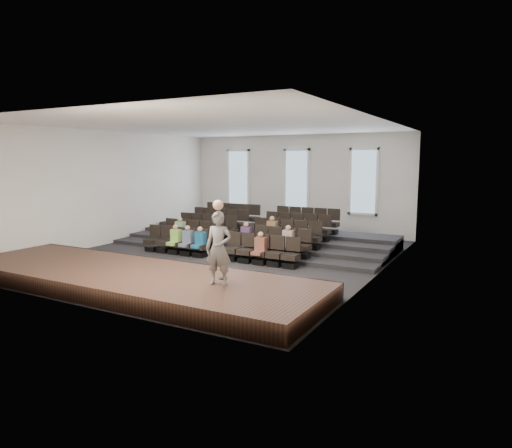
% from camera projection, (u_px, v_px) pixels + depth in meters
% --- Properties ---
extents(ground, '(14.00, 14.00, 0.00)m').
position_uv_depth(ground, '(224.00, 256.00, 17.85)').
color(ground, black).
rests_on(ground, ground).
extents(ceiling, '(12.00, 14.00, 0.02)m').
position_uv_depth(ceiling, '(223.00, 126.00, 17.16)').
color(ceiling, white).
rests_on(ceiling, ground).
extents(wall_back, '(12.00, 0.04, 5.00)m').
position_uv_depth(wall_back, '(297.00, 184.00, 23.60)').
color(wall_back, white).
rests_on(wall_back, ground).
extents(wall_front, '(12.00, 0.04, 5.00)m').
position_uv_depth(wall_front, '(72.00, 209.00, 11.41)').
color(wall_front, white).
rests_on(wall_front, ground).
extents(wall_left, '(0.04, 14.00, 5.00)m').
position_uv_depth(wall_left, '(110.00, 188.00, 20.37)').
color(wall_left, white).
rests_on(wall_left, ground).
extents(wall_right, '(0.04, 14.00, 5.00)m').
position_uv_depth(wall_right, '(381.00, 199.00, 14.64)').
color(wall_right, white).
rests_on(wall_right, ground).
extents(stage, '(11.80, 3.60, 0.50)m').
position_uv_depth(stage, '(130.00, 279.00, 13.39)').
color(stage, '#42291C').
rests_on(stage, ground).
extents(stage_lip, '(11.80, 0.06, 0.52)m').
position_uv_depth(stage_lip, '(169.00, 267.00, 14.93)').
color(stage_lip, black).
rests_on(stage_lip, ground).
extents(risers, '(11.80, 4.80, 0.60)m').
position_uv_depth(risers, '(262.00, 239.00, 20.58)').
color(risers, black).
rests_on(risers, ground).
extents(seating_rows, '(6.80, 4.70, 1.67)m').
position_uv_depth(seating_rows, '(244.00, 233.00, 19.10)').
color(seating_rows, black).
rests_on(seating_rows, ground).
extents(windows, '(8.44, 0.10, 3.24)m').
position_uv_depth(windows, '(297.00, 180.00, 23.52)').
color(windows, white).
rests_on(windows, wall_back).
extents(audience, '(5.45, 2.64, 1.10)m').
position_uv_depth(audience, '(224.00, 235.00, 18.00)').
color(audience, '#97D756').
rests_on(audience, seating_rows).
extents(speaker, '(0.78, 0.59, 1.92)m').
position_uv_depth(speaker, '(219.00, 248.00, 11.78)').
color(speaker, '#64615F').
rests_on(speaker, stage).
extents(mic_stand, '(0.24, 0.24, 1.42)m').
position_uv_depth(mic_stand, '(223.00, 264.00, 12.43)').
color(mic_stand, black).
rests_on(mic_stand, stage).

